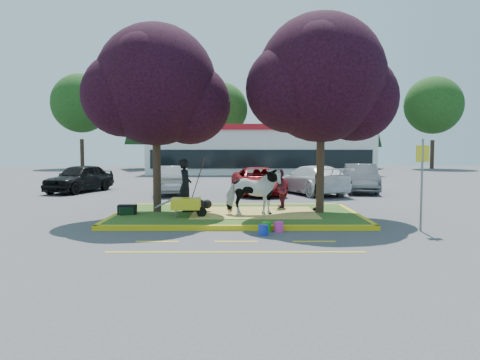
{
  "coord_description": "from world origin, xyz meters",
  "views": [
    {
      "loc": [
        0.08,
        -15.97,
        2.4
      ],
      "look_at": [
        0.12,
        0.5,
        1.25
      ],
      "focal_mm": 35.0,
      "sensor_mm": 36.0,
      "label": 1
    }
  ],
  "objects_px": {
    "handler": "(185,185)",
    "wheelbarrow": "(186,204)",
    "bucket_green": "(267,227)",
    "car_black": "(80,178)",
    "car_silver": "(171,180)",
    "sign_post": "(422,174)",
    "cow": "(253,192)",
    "calf": "(192,205)",
    "bucket_pink": "(279,227)",
    "bucket_blue": "(263,230)"
  },
  "relations": [
    {
      "from": "bucket_blue",
      "to": "wheelbarrow",
      "type": "bearing_deg",
      "value": 135.32
    },
    {
      "from": "car_silver",
      "to": "car_black",
      "type": "bearing_deg",
      "value": -20.93
    },
    {
      "from": "handler",
      "to": "bucket_green",
      "type": "height_order",
      "value": "handler"
    },
    {
      "from": "cow",
      "to": "bucket_blue",
      "type": "relative_size",
      "value": 6.44
    },
    {
      "from": "calf",
      "to": "bucket_blue",
      "type": "xyz_separation_m",
      "value": [
        2.3,
        -3.67,
        -0.24
      ]
    },
    {
      "from": "cow",
      "to": "handler",
      "type": "height_order",
      "value": "handler"
    },
    {
      "from": "calf",
      "to": "car_black",
      "type": "distance_m",
      "value": 11.14
    },
    {
      "from": "wheelbarrow",
      "to": "car_silver",
      "type": "xyz_separation_m",
      "value": [
        -1.78,
        9.03,
        0.15
      ]
    },
    {
      "from": "wheelbarrow",
      "to": "car_silver",
      "type": "distance_m",
      "value": 9.21
    },
    {
      "from": "bucket_pink",
      "to": "bucket_green",
      "type": "bearing_deg",
      "value": 180.0
    },
    {
      "from": "cow",
      "to": "calf",
      "type": "bearing_deg",
      "value": 70.54
    },
    {
      "from": "calf",
      "to": "handler",
      "type": "distance_m",
      "value": 0.72
    },
    {
      "from": "car_silver",
      "to": "cow",
      "type": "bearing_deg",
      "value": 104.94
    },
    {
      "from": "bucket_green",
      "to": "car_black",
      "type": "xyz_separation_m",
      "value": [
        -9.35,
        11.87,
        0.62
      ]
    },
    {
      "from": "bucket_pink",
      "to": "calf",
      "type": "bearing_deg",
      "value": 131.38
    },
    {
      "from": "wheelbarrow",
      "to": "bucket_green",
      "type": "distance_m",
      "value": 3.1
    },
    {
      "from": "wheelbarrow",
      "to": "car_black",
      "type": "height_order",
      "value": "car_black"
    },
    {
      "from": "calf",
      "to": "bucket_green",
      "type": "relative_size",
      "value": 3.92
    },
    {
      "from": "handler",
      "to": "wheelbarrow",
      "type": "distance_m",
      "value": 1.45
    },
    {
      "from": "handler",
      "to": "car_silver",
      "type": "xyz_separation_m",
      "value": [
        -1.6,
        7.68,
        -0.34
      ]
    },
    {
      "from": "car_silver",
      "to": "calf",
      "type": "bearing_deg",
      "value": 93.98
    },
    {
      "from": "calf",
      "to": "sign_post",
      "type": "bearing_deg",
      "value": -3.61
    },
    {
      "from": "car_silver",
      "to": "sign_post",
      "type": "bearing_deg",
      "value": 119.54
    },
    {
      "from": "handler",
      "to": "car_silver",
      "type": "height_order",
      "value": "handler"
    },
    {
      "from": "car_silver",
      "to": "bucket_blue",
      "type": "bearing_deg",
      "value": 100.54
    },
    {
      "from": "handler",
      "to": "bucket_pink",
      "type": "bearing_deg",
      "value": -141.08
    },
    {
      "from": "bucket_pink",
      "to": "car_black",
      "type": "height_order",
      "value": "car_black"
    },
    {
      "from": "calf",
      "to": "wheelbarrow",
      "type": "distance_m",
      "value": 1.35
    },
    {
      "from": "sign_post",
      "to": "wheelbarrow",
      "type": "bearing_deg",
      "value": 164.89
    },
    {
      "from": "cow",
      "to": "sign_post",
      "type": "distance_m",
      "value": 5.22
    },
    {
      "from": "sign_post",
      "to": "calf",
      "type": "bearing_deg",
      "value": 154.8
    },
    {
      "from": "cow",
      "to": "bucket_green",
      "type": "relative_size",
      "value": 6.69
    },
    {
      "from": "bucket_blue",
      "to": "cow",
      "type": "bearing_deg",
      "value": 94.08
    },
    {
      "from": "calf",
      "to": "car_silver",
      "type": "height_order",
      "value": "car_silver"
    },
    {
      "from": "handler",
      "to": "car_black",
      "type": "xyz_separation_m",
      "value": [
        -6.68,
        8.71,
        -0.32
      ]
    },
    {
      "from": "calf",
      "to": "bucket_blue",
      "type": "height_order",
      "value": "calf"
    },
    {
      "from": "wheelbarrow",
      "to": "sign_post",
      "type": "height_order",
      "value": "sign_post"
    },
    {
      "from": "bucket_blue",
      "to": "car_silver",
      "type": "bearing_deg",
      "value": 110.01
    },
    {
      "from": "wheelbarrow",
      "to": "bucket_green",
      "type": "height_order",
      "value": "wheelbarrow"
    },
    {
      "from": "wheelbarrow",
      "to": "sign_post",
      "type": "relative_size",
      "value": 0.62
    },
    {
      "from": "handler",
      "to": "sign_post",
      "type": "xyz_separation_m",
      "value": [
        7.1,
        -3.06,
        0.57
      ]
    },
    {
      "from": "calf",
      "to": "car_silver",
      "type": "xyz_separation_m",
      "value": [
        -1.84,
        7.69,
        0.34
      ]
    },
    {
      "from": "bucket_green",
      "to": "car_black",
      "type": "relative_size",
      "value": 0.06
    },
    {
      "from": "sign_post",
      "to": "car_black",
      "type": "xyz_separation_m",
      "value": [
        -13.78,
        11.77,
        -0.89
      ]
    },
    {
      "from": "cow",
      "to": "sign_post",
      "type": "relative_size",
      "value": 0.7
    },
    {
      "from": "bucket_green",
      "to": "wheelbarrow",
      "type": "bearing_deg",
      "value": 144.01
    },
    {
      "from": "calf",
      "to": "bucket_blue",
      "type": "distance_m",
      "value": 4.34
    },
    {
      "from": "calf",
      "to": "bucket_green",
      "type": "distance_m",
      "value": 3.98
    },
    {
      "from": "handler",
      "to": "wheelbarrow",
      "type": "height_order",
      "value": "handler"
    },
    {
      "from": "handler",
      "to": "bucket_blue",
      "type": "xyz_separation_m",
      "value": [
        2.54,
        -3.69,
        -0.93
      ]
    }
  ]
}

